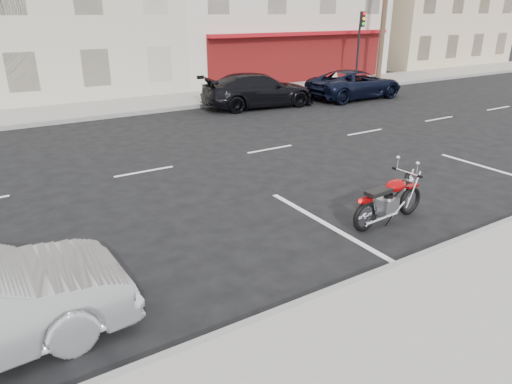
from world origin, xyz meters
TOP-DOWN VIEW (x-y plane):
  - ground at (0.00, 0.00)m, footprint 120.00×120.00m
  - traffic_light at (13.50, 8.33)m, footprint 0.26×0.30m
  - fire_hydrant at (12.00, 8.50)m, footprint 0.20×0.20m
  - motorcycle at (1.79, -5.55)m, footprint 1.97×0.65m
  - suv_far at (10.36, 5.18)m, footprint 4.89×2.27m
  - car_far at (5.25, 5.82)m, footprint 5.24×2.58m

SIDE VIEW (x-z plane):
  - ground at x=0.00m, z-range 0.00..0.00m
  - motorcycle at x=1.79m, z-range -0.04..0.94m
  - fire_hydrant at x=12.00m, z-range 0.17..0.89m
  - suv_far at x=10.36m, z-range 0.00..1.36m
  - car_far at x=5.25m, z-range 0.00..1.47m
  - traffic_light at x=13.50m, z-range 0.66..4.46m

